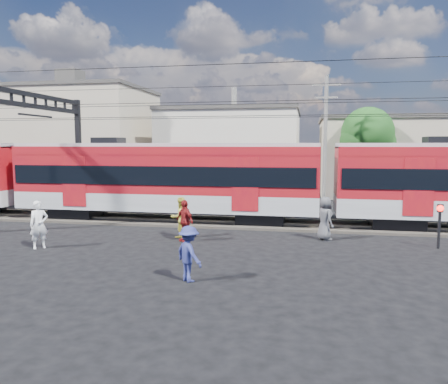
{
  "coord_description": "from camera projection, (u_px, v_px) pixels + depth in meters",
  "views": [
    {
      "loc": [
        4.88,
        -14.17,
        4.11
      ],
      "look_at": [
        1.23,
        5.0,
        1.98
      ],
      "focal_mm": 35.0,
      "sensor_mm": 36.0,
      "label": 1
    }
  ],
  "objects": [
    {
      "name": "catenary",
      "position": [
        58.0,
        126.0,
        24.06
      ],
      "size": [
        70.0,
        9.3,
        7.52
      ],
      "color": "black",
      "rests_on": "ground"
    },
    {
      "name": "tree_near",
      "position": [
        370.0,
        136.0,
        30.64
      ],
      "size": [
        3.82,
        3.64,
        6.72
      ],
      "color": "#382619",
      "rests_on": "ground"
    },
    {
      "name": "rail_far",
      "position": [
        215.0,
        217.0,
        23.72
      ],
      "size": [
        70.0,
        0.12,
        0.12
      ],
      "primitive_type": "cube",
      "color": "#59544C",
      "rests_on": "track_bed"
    },
    {
      "name": "commuter_train",
      "position": [
        169.0,
        177.0,
        23.17
      ],
      "size": [
        50.3,
        3.08,
        4.17
      ],
      "color": "black",
      "rests_on": "ground"
    },
    {
      "name": "pedestrian_e",
      "position": [
        325.0,
        218.0,
        18.78
      ],
      "size": [
        0.98,
        1.1,
        1.88
      ],
      "primitive_type": "imported",
      "rotation": [
        0.0,
        0.0,
        2.1
      ],
      "color": "#46464A",
      "rests_on": "ground"
    },
    {
      "name": "building_west",
      "position": [
        73.0,
        139.0,
        41.29
      ],
      "size": [
        14.28,
        10.2,
        9.3
      ],
      "color": "tan",
      "rests_on": "ground"
    },
    {
      "name": "ground",
      "position": [
        163.0,
        263.0,
        15.19
      ],
      "size": [
        120.0,
        120.0,
        0.0
      ],
      "primitive_type": "plane",
      "color": "black",
      "rests_on": "ground"
    },
    {
      "name": "pedestrian_b",
      "position": [
        180.0,
        217.0,
        19.28
      ],
      "size": [
        1.11,
        1.09,
        1.8
      ],
      "primitive_type": "imported",
      "rotation": [
        0.0,
        0.0,
        3.87
      ],
      "color": "gold",
      "rests_on": "ground"
    },
    {
      "name": "building_mideast",
      "position": [
        421.0,
        156.0,
        35.68
      ],
      "size": [
        16.32,
        10.2,
        6.3
      ],
      "color": "tan",
      "rests_on": "ground"
    },
    {
      "name": "pedestrian_d",
      "position": [
        185.0,
        221.0,
        18.48
      ],
      "size": [
        1.09,
        0.97,
        1.78
      ],
      "primitive_type": "imported",
      "rotation": [
        0.0,
        0.0,
        -0.64
      ],
      "color": "maroon",
      "rests_on": "ground"
    },
    {
      "name": "pedestrian_c",
      "position": [
        189.0,
        254.0,
        13.08
      ],
      "size": [
        1.24,
        1.19,
        1.69
      ],
      "primitive_type": "imported",
      "rotation": [
        0.0,
        0.0,
        2.43
      ],
      "color": "navy",
      "rests_on": "ground"
    },
    {
      "name": "track_bed",
      "position": [
        212.0,
        222.0,
        23.0
      ],
      "size": [
        70.0,
        3.4,
        0.12
      ],
      "primitive_type": "cube",
      "color": "#2D2823",
      "rests_on": "ground"
    },
    {
      "name": "rail_near",
      "position": [
        209.0,
        222.0,
        22.25
      ],
      "size": [
        70.0,
        0.12,
        0.12
      ],
      "primitive_type": "cube",
      "color": "#59544C",
      "rests_on": "track_bed"
    },
    {
      "name": "building_midwest",
      "position": [
        234.0,
        149.0,
        41.53
      ],
      "size": [
        12.24,
        12.24,
        7.3
      ],
      "color": "beige",
      "rests_on": "ground"
    },
    {
      "name": "crossing_signal",
      "position": [
        440.0,
        218.0,
        17.18
      ],
      "size": [
        0.26,
        0.26,
        1.77
      ],
      "color": "black",
      "rests_on": "ground"
    },
    {
      "name": "pedestrian_a",
      "position": [
        39.0,
        225.0,
        17.25
      ],
      "size": [
        0.82,
        0.81,
        1.9
      ],
      "primitive_type": "imported",
      "rotation": [
        0.0,
        0.0,
        0.76
      ],
      "color": "white",
      "rests_on": "ground"
    },
    {
      "name": "utility_pole_mid",
      "position": [
        325.0,
        138.0,
        28.23
      ],
      "size": [
        1.8,
        0.24,
        8.5
      ],
      "color": "slate",
      "rests_on": "ground"
    }
  ]
}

